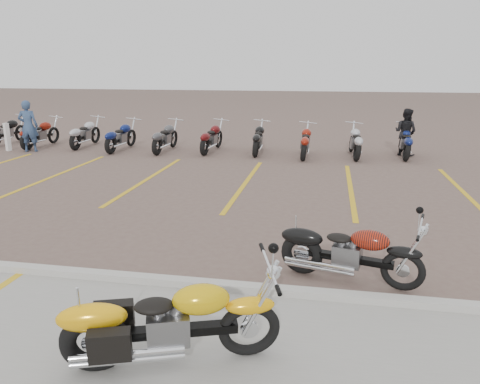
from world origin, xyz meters
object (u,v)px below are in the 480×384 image
at_px(flame_cruiser, 347,254).
at_px(person_b, 405,132).
at_px(yellow_cruiser, 167,324).
at_px(person_a, 28,126).
at_px(bollard, 7,137).

xyz_separation_m(flame_cruiser, person_b, (2.24, 10.32, 0.38)).
xyz_separation_m(yellow_cruiser, flame_cruiser, (1.86, 2.31, -0.04)).
distance_m(person_a, person_b, 13.17).
distance_m(yellow_cruiser, person_b, 13.28).
relative_size(person_a, bollard, 1.82).
bearing_deg(yellow_cruiser, flame_cruiser, 31.84).
relative_size(yellow_cruiser, bollard, 2.15).
bearing_deg(flame_cruiser, bollard, 157.64).
relative_size(yellow_cruiser, person_a, 1.18).
bearing_deg(bollard, yellow_cruiser, -47.89).
bearing_deg(person_a, flame_cruiser, 125.26).
bearing_deg(person_a, bollard, -16.32).
distance_m(yellow_cruiser, person_a, 14.11).
bearing_deg(flame_cruiser, yellow_cruiser, -114.97).
relative_size(yellow_cruiser, person_b, 1.34).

